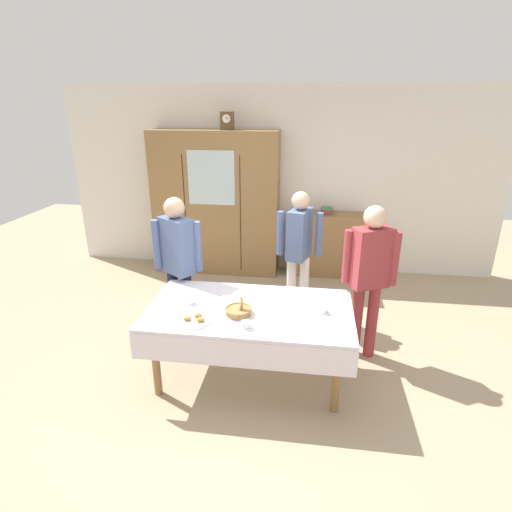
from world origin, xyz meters
TOP-DOWN VIEW (x-y plane):
  - ground_plane at (0.00, 0.00)m, footprint 12.00×12.00m
  - back_wall at (0.00, 2.65)m, footprint 6.40×0.10m
  - dining_table at (0.00, -0.24)m, footprint 1.83×1.02m
  - wall_cabinet at (-0.90, 2.35)m, footprint 1.84×0.46m
  - mantel_clock at (-0.70, 2.35)m, footprint 0.18×0.11m
  - bookshelf_low at (0.72, 2.41)m, footprint 1.11×0.35m
  - book_stack at (0.72, 2.41)m, footprint 0.17×0.23m
  - tea_cup_mid_right at (-0.55, -0.20)m, footprint 0.13×0.13m
  - tea_cup_far_left at (0.64, -0.20)m, footprint 0.13×0.13m
  - tea_cup_mid_left at (0.02, -0.55)m, footprint 0.13×0.13m
  - bread_basket at (-0.08, -0.32)m, footprint 0.24×0.24m
  - pastry_plate at (-0.42, -0.50)m, footprint 0.28×0.28m
  - spoon_mid_left at (0.00, -0.12)m, footprint 0.12×0.02m
  - spoon_near_left at (0.78, -0.55)m, footprint 0.12×0.02m
  - person_behind_table_left at (0.38, 1.04)m, footprint 0.52×0.40m
  - person_near_right_end at (1.08, 0.31)m, footprint 0.52×0.33m
  - person_beside_shelf at (-0.85, 0.39)m, footprint 0.52×0.37m

SIDE VIEW (x-z plane):
  - ground_plane at x=0.00m, z-range 0.00..0.00m
  - bookshelf_low at x=0.72m, z-range 0.00..0.94m
  - dining_table at x=0.00m, z-range 0.27..1.00m
  - spoon_mid_left at x=0.00m, z-range 0.72..0.73m
  - spoon_near_left at x=0.78m, z-range 0.72..0.73m
  - pastry_plate at x=-0.42m, z-range 0.71..0.76m
  - tea_cup_mid_right at x=-0.55m, z-range 0.72..0.78m
  - tea_cup_mid_left at x=0.02m, z-range 0.72..0.78m
  - tea_cup_far_left at x=0.64m, z-range 0.72..0.78m
  - bread_basket at x=-0.08m, z-range 0.68..0.84m
  - person_behind_table_left at x=0.38m, z-range 0.16..1.70m
  - person_beside_shelf at x=-0.85m, z-range 0.17..1.74m
  - person_near_right_end at x=1.08m, z-range 0.17..1.74m
  - book_stack at x=0.72m, z-range 0.94..1.03m
  - wall_cabinet at x=-0.90m, z-range 0.00..2.09m
  - back_wall at x=0.00m, z-range 0.00..2.70m
  - mantel_clock at x=-0.70m, z-range 2.09..2.33m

